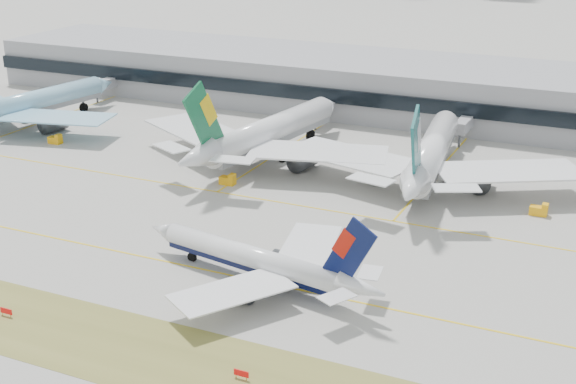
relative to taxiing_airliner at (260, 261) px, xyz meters
The scene contains 11 objects.
ground 9.79m from the taxiing_airliner, 143.56° to the left, with size 3000.00×3000.00×0.00m, color #98958E.
taxiing_airliner is the anchor object (origin of this frame).
widebody_korean 119.56m from the taxiing_airliner, 149.32° to the left, with size 63.06×62.33×22.74m.
widebody_eva 66.83m from the taxiing_airliner, 115.29° to the left, with size 68.42×67.48×24.59m.
widebody_cathay 61.91m from the taxiing_airliner, 78.54° to the left, with size 67.67×66.71×24.31m.
terminal 120.44m from the taxiing_airliner, 93.44° to the left, with size 280.00×43.10×15.00m.
hold_sign_left 40.46m from the taxiing_airliner, 138.62° to the right, with size 2.20×0.15×1.35m.
hold_sign_right 28.87m from the taxiing_airliner, 68.29° to the right, with size 2.20×0.15×1.35m.
gse_a 98.22m from the taxiing_airliner, 149.66° to the left, with size 3.55×2.00×2.60m.
gse_c 63.49m from the taxiing_airliner, 53.31° to the left, with size 3.55×2.00×2.60m.
gse_b 49.63m from the taxiing_airliner, 124.92° to the left, with size 3.55×2.00×2.60m.
Camera 1 is at (62.10, -112.93, 60.74)m, focal length 50.00 mm.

